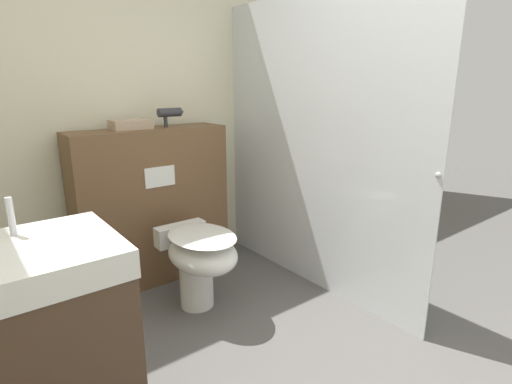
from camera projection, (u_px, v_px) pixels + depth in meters
The scene contains 7 objects.
wall_back at pixel (148, 111), 3.00m from camera, with size 8.00×0.06×2.50m.
partition_panel at pixel (153, 206), 2.95m from camera, with size 1.11×0.32×1.14m.
shower_glass at pixel (313, 146), 2.78m from camera, with size 0.04×1.90×2.05m.
toilet at pixel (199, 258), 2.57m from camera, with size 0.40×0.61×0.54m.
sink_vanity at pixel (41, 367), 1.43m from camera, with size 0.60×0.50×1.07m.
hair_drier at pixel (170, 113), 2.87m from camera, with size 0.20×0.06×0.14m.
folded_towel at pixel (131, 124), 2.75m from camera, with size 0.27×0.16×0.07m.
Camera 1 is at (-1.24, -0.77, 1.44)m, focal length 28.00 mm.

